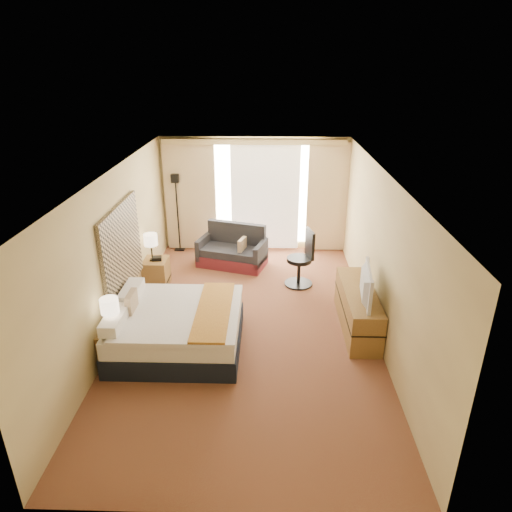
{
  "coord_description": "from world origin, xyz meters",
  "views": [
    {
      "loc": [
        0.33,
        -6.62,
        4.17
      ],
      "look_at": [
        0.13,
        0.4,
        1.11
      ],
      "focal_mm": 32.0,
      "sensor_mm": 36.0,
      "label": 1
    }
  ],
  "objects_px": {
    "nightstand_right": "(157,272)",
    "nightstand_left": "(118,346)",
    "bed": "(177,328)",
    "media_dresser": "(358,309)",
    "floor_lamp": "(176,197)",
    "lamp_left": "(110,306)",
    "desk_chair": "(302,261)",
    "lamp_right": "(151,240)",
    "television": "(362,284)",
    "loveseat": "(233,252)"
  },
  "relations": [
    {
      "from": "nightstand_left",
      "to": "nightstand_right",
      "type": "relative_size",
      "value": 1.0
    },
    {
      "from": "floor_lamp",
      "to": "nightstand_left",
      "type": "bearing_deg",
      "value": -91.51
    },
    {
      "from": "lamp_left",
      "to": "television",
      "type": "height_order",
      "value": "television"
    },
    {
      "from": "nightstand_right",
      "to": "desk_chair",
      "type": "relative_size",
      "value": 0.48
    },
    {
      "from": "television",
      "to": "floor_lamp",
      "type": "bearing_deg",
      "value": 51.09
    },
    {
      "from": "nightstand_right",
      "to": "desk_chair",
      "type": "distance_m",
      "value": 2.89
    },
    {
      "from": "desk_chair",
      "to": "lamp_left",
      "type": "relative_size",
      "value": 2.1
    },
    {
      "from": "desk_chair",
      "to": "bed",
      "type": "bearing_deg",
      "value": -146.35
    },
    {
      "from": "media_dresser",
      "to": "desk_chair",
      "type": "distance_m",
      "value": 1.78
    },
    {
      "from": "desk_chair",
      "to": "television",
      "type": "xyz_separation_m",
      "value": [
        0.77,
        -1.9,
        0.46
      ]
    },
    {
      "from": "nightstand_left",
      "to": "floor_lamp",
      "type": "xyz_separation_m",
      "value": [
        0.11,
        4.35,
        1.01
      ]
    },
    {
      "from": "nightstand_right",
      "to": "lamp_left",
      "type": "height_order",
      "value": "lamp_left"
    },
    {
      "from": "floor_lamp",
      "to": "television",
      "type": "height_order",
      "value": "floor_lamp"
    },
    {
      "from": "bed",
      "to": "television",
      "type": "height_order",
      "value": "television"
    },
    {
      "from": "nightstand_right",
      "to": "nightstand_left",
      "type": "bearing_deg",
      "value": -90.0
    },
    {
      "from": "nightstand_right",
      "to": "media_dresser",
      "type": "distance_m",
      "value": 3.97
    },
    {
      "from": "nightstand_left",
      "to": "bed",
      "type": "distance_m",
      "value": 0.91
    },
    {
      "from": "loveseat",
      "to": "desk_chair",
      "type": "height_order",
      "value": "desk_chair"
    },
    {
      "from": "media_dresser",
      "to": "floor_lamp",
      "type": "relative_size",
      "value": 0.99
    },
    {
      "from": "loveseat",
      "to": "floor_lamp",
      "type": "distance_m",
      "value": 1.84
    },
    {
      "from": "lamp_left",
      "to": "lamp_right",
      "type": "height_order",
      "value": "lamp_right"
    },
    {
      "from": "floor_lamp",
      "to": "lamp_right",
      "type": "relative_size",
      "value": 3.3
    },
    {
      "from": "nightstand_right",
      "to": "floor_lamp",
      "type": "relative_size",
      "value": 0.3
    },
    {
      "from": "nightstand_right",
      "to": "media_dresser",
      "type": "xyz_separation_m",
      "value": [
        3.7,
        -1.45,
        0.07
      ]
    },
    {
      "from": "desk_chair",
      "to": "television",
      "type": "distance_m",
      "value": 2.1
    },
    {
      "from": "nightstand_left",
      "to": "loveseat",
      "type": "bearing_deg",
      "value": 67.88
    },
    {
      "from": "media_dresser",
      "to": "television",
      "type": "height_order",
      "value": "television"
    },
    {
      "from": "desk_chair",
      "to": "television",
      "type": "bearing_deg",
      "value": -81.28
    },
    {
      "from": "bed",
      "to": "television",
      "type": "bearing_deg",
      "value": 6.49
    },
    {
      "from": "loveseat",
      "to": "lamp_right",
      "type": "height_order",
      "value": "lamp_right"
    },
    {
      "from": "nightstand_left",
      "to": "media_dresser",
      "type": "height_order",
      "value": "media_dresser"
    },
    {
      "from": "media_dresser",
      "to": "floor_lamp",
      "type": "xyz_separation_m",
      "value": [
        -3.59,
        3.3,
        0.93
      ]
    },
    {
      "from": "nightstand_left",
      "to": "television",
      "type": "relative_size",
      "value": 0.58
    },
    {
      "from": "media_dresser",
      "to": "lamp_right",
      "type": "relative_size",
      "value": 3.28
    },
    {
      "from": "nightstand_left",
      "to": "lamp_right",
      "type": "relative_size",
      "value": 1.0
    },
    {
      "from": "lamp_left",
      "to": "loveseat",
      "type": "bearing_deg",
      "value": 68.03
    },
    {
      "from": "media_dresser",
      "to": "bed",
      "type": "distance_m",
      "value": 2.96
    },
    {
      "from": "television",
      "to": "bed",
      "type": "bearing_deg",
      "value": 103.31
    },
    {
      "from": "nightstand_right",
      "to": "lamp_right",
      "type": "relative_size",
      "value": 1.0
    },
    {
      "from": "floor_lamp",
      "to": "lamp_left",
      "type": "xyz_separation_m",
      "value": [
        -0.13,
        -4.41,
        -0.31
      ]
    },
    {
      "from": "nightstand_left",
      "to": "television",
      "type": "xyz_separation_m",
      "value": [
        3.65,
        0.72,
        0.7
      ]
    },
    {
      "from": "media_dresser",
      "to": "bed",
      "type": "height_order",
      "value": "bed"
    },
    {
      "from": "nightstand_right",
      "to": "lamp_left",
      "type": "relative_size",
      "value": 1.01
    },
    {
      "from": "floor_lamp",
      "to": "lamp_right",
      "type": "bearing_deg",
      "value": -94.8
    },
    {
      "from": "bed",
      "to": "floor_lamp",
      "type": "relative_size",
      "value": 1.06
    },
    {
      "from": "media_dresser",
      "to": "lamp_left",
      "type": "height_order",
      "value": "lamp_left"
    },
    {
      "from": "loveseat",
      "to": "lamp_left",
      "type": "relative_size",
      "value": 2.9
    },
    {
      "from": "desk_chair",
      "to": "nightstand_left",
      "type": "bearing_deg",
      "value": -151.07
    },
    {
      "from": "floor_lamp",
      "to": "lamp_right",
      "type": "xyz_separation_m",
      "value": [
        -0.16,
        -1.89,
        -0.31
      ]
    },
    {
      "from": "bed",
      "to": "media_dresser",
      "type": "bearing_deg",
      "value": 12.67
    }
  ]
}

